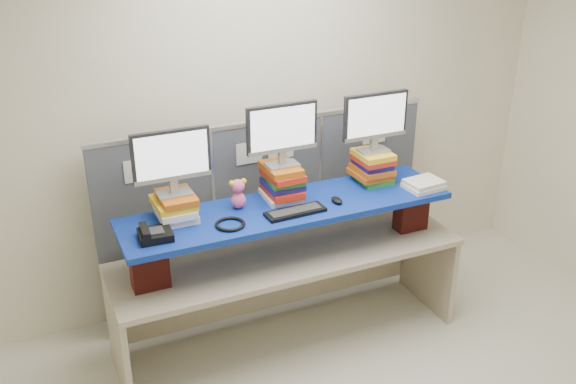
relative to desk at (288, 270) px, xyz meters
name	(u,v)px	position (x,y,z in m)	size (l,w,h in m)	color
room	(403,245)	(0.08, -1.21, 0.80)	(5.00, 4.00, 2.80)	beige
cubicle_partition	(268,213)	(0.08, 0.57, 0.17)	(2.60, 0.06, 1.53)	#42454D
desk	(288,270)	(0.00, 0.00, 0.00)	(2.46, 0.72, 0.75)	tan
brick_pier_left	(149,265)	(-0.97, -0.05, 0.31)	(0.23, 0.13, 0.31)	maroon
brick_pier_right	(411,209)	(0.97, -0.05, 0.31)	(0.23, 0.13, 0.31)	maroon
blue_board	(288,208)	(0.00, 0.00, 0.49)	(2.26, 0.56, 0.04)	#0B2295
book_stack_left	(175,206)	(-0.73, 0.12, 0.59)	(0.26, 0.31, 0.17)	white
book_stack_center	(282,182)	(0.01, 0.12, 0.63)	(0.26, 0.32, 0.24)	white
book_stack_right	(372,167)	(0.72, 0.12, 0.62)	(0.26, 0.30, 0.23)	#217D24
monitor_left	(172,159)	(-0.73, 0.12, 0.92)	(0.49, 0.14, 0.43)	#939397
monitor_center	(282,131)	(0.01, 0.12, 0.99)	(0.49, 0.14, 0.43)	#939397
monitor_right	(375,119)	(0.72, 0.12, 0.98)	(0.49, 0.14, 0.43)	#939397
keyboard	(295,212)	(0.00, -0.13, 0.52)	(0.41, 0.15, 0.03)	black
mouse	(337,200)	(0.32, -0.09, 0.52)	(0.06, 0.11, 0.04)	black
desk_phone	(154,234)	(-0.93, -0.09, 0.54)	(0.21, 0.19, 0.08)	black
headset	(230,224)	(-0.45, -0.12, 0.52)	(0.19, 0.19, 0.02)	black
plush_toy	(238,194)	(-0.31, 0.10, 0.61)	(0.12, 0.09, 0.21)	#ED5A8E
binder_stack	(424,184)	(0.99, -0.14, 0.54)	(0.28, 0.23, 0.06)	#ECE7C9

